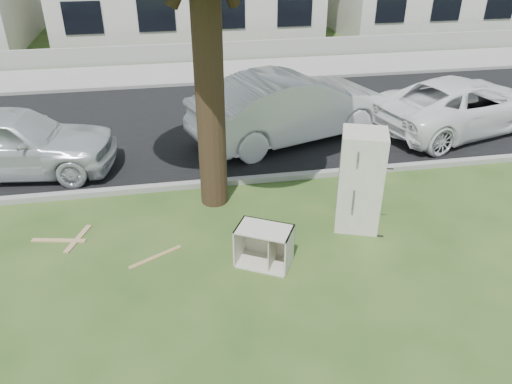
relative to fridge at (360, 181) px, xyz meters
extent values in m
plane|color=#29491A|center=(-2.13, -0.46, -0.94)|extent=(120.00, 120.00, 0.00)
cube|color=black|center=(-2.13, 5.54, -0.94)|extent=(120.00, 7.00, 0.01)
cube|color=gray|center=(-2.13, 1.99, -0.94)|extent=(120.00, 0.18, 0.12)
cube|color=gray|center=(-2.13, 9.09, -0.94)|extent=(120.00, 0.18, 0.12)
cube|color=gray|center=(-2.13, 10.54, -0.94)|extent=(120.00, 2.80, 0.01)
cube|color=gray|center=(-2.13, 12.14, -0.59)|extent=(120.00, 0.15, 0.70)
cylinder|color=black|center=(-2.53, 1.34, 1.66)|extent=(0.54, 0.54, 5.20)
cube|color=#B8B6A6|center=(0.00, 0.00, 0.00)|extent=(0.97, 0.94, 1.88)
cube|color=white|center=(-1.93, -0.86, -0.59)|extent=(1.05, 0.91, 0.70)
cube|color=#A2884E|center=(-3.73, -0.38, -0.93)|extent=(0.91, 0.55, 0.02)
cube|color=tan|center=(-5.44, 0.41, -0.93)|extent=(0.97, 0.29, 0.02)
cube|color=tan|center=(-5.11, 0.42, -0.93)|extent=(0.40, 0.85, 0.02)
imported|color=silver|center=(-0.25, 4.20, -0.09)|extent=(5.48, 3.37, 1.71)
imported|color=white|center=(4.36, 3.97, -0.25)|extent=(5.41, 3.56, 1.38)
imported|color=silver|center=(-6.77, 3.38, -0.18)|extent=(4.64, 2.33, 1.52)
camera|label=1|loc=(-3.23, -7.44, 4.26)|focal=35.00mm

